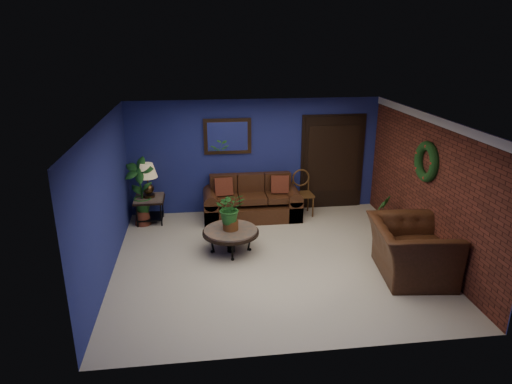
{
  "coord_description": "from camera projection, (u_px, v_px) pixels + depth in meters",
  "views": [
    {
      "loc": [
        -1.22,
        -7.15,
        3.8
      ],
      "look_at": [
        -0.23,
        0.55,
        1.1
      ],
      "focal_mm": 32.0,
      "sensor_mm": 36.0,
      "label": 1
    }
  ],
  "objects": [
    {
      "name": "ceiling",
      "position": [
        275.0,
        120.0,
        7.27
      ],
      "size": [
        5.5,
        5.0,
        0.02
      ],
      "primitive_type": "cube",
      "color": "white",
      "rests_on": "wall_back"
    },
    {
      "name": "coffee_plant",
      "position": [
        230.0,
        209.0,
        8.14
      ],
      "size": [
        0.56,
        0.5,
        0.71
      ],
      "color": "brown",
      "rests_on": "coffee_table"
    },
    {
      "name": "wall_mirror",
      "position": [
        228.0,
        136.0,
        9.76
      ],
      "size": [
        1.02,
        0.06,
        0.77
      ],
      "primitive_type": "cube",
      "color": "#432D17",
      "rests_on": "wall_back"
    },
    {
      "name": "sofa",
      "position": [
        251.0,
        203.0,
        9.92
      ],
      "size": [
        2.07,
        0.9,
        0.93
      ],
      "color": "#462214",
      "rests_on": "ground"
    },
    {
      "name": "wall_back",
      "position": [
        255.0,
        156.0,
        10.02
      ],
      "size": [
        5.5,
        0.04,
        2.5
      ],
      "primitive_type": "cube",
      "color": "navy",
      "rests_on": "ground"
    },
    {
      "name": "floor_plant",
      "position": [
        381.0,
        213.0,
        9.11
      ],
      "size": [
        0.41,
        0.36,
        0.79
      ],
      "color": "brown",
      "rests_on": "ground"
    },
    {
      "name": "wreath",
      "position": [
        427.0,
        162.0,
        7.9
      ],
      "size": [
        0.16,
        0.72,
        0.72
      ],
      "primitive_type": "torus",
      "rotation": [
        0.0,
        1.57,
        0.0
      ],
      "color": "black",
      "rests_on": "wall_right_brick"
    },
    {
      "name": "end_table",
      "position": [
        150.0,
        203.0,
        9.59
      ],
      "size": [
        0.62,
        0.62,
        0.57
      ],
      "color": "#514C47",
      "rests_on": "ground"
    },
    {
      "name": "wall_left",
      "position": [
        106.0,
        201.0,
        7.35
      ],
      "size": [
        0.04,
        5.0,
        2.5
      ],
      "primitive_type": "cube",
      "color": "navy",
      "rests_on": "ground"
    },
    {
      "name": "tall_plant",
      "position": [
        140.0,
        190.0,
        9.37
      ],
      "size": [
        0.73,
        0.61,
        1.43
      ],
      "color": "brown",
      "rests_on": "ground"
    },
    {
      "name": "side_chair",
      "position": [
        302.0,
        190.0,
        10.01
      ],
      "size": [
        0.45,
        0.45,
        0.99
      ],
      "rotation": [
        0.0,
        0.0,
        0.07
      ],
      "color": "brown",
      "rests_on": "ground"
    },
    {
      "name": "coffee_table",
      "position": [
        231.0,
        232.0,
        8.28
      ],
      "size": [
        1.03,
        1.03,
        0.44
      ],
      "rotation": [
        0.0,
        0.0,
        0.08
      ],
      "color": "#514C47",
      "rests_on": "ground"
    },
    {
      "name": "wall_right_brick",
      "position": [
        428.0,
        187.0,
        8.01
      ],
      "size": [
        0.04,
        5.0,
        2.5
      ],
      "primitive_type": "cube",
      "color": "maroon",
      "rests_on": "ground"
    },
    {
      "name": "table_lamp",
      "position": [
        147.0,
        176.0,
        9.4
      ],
      "size": [
        0.42,
        0.42,
        0.7
      ],
      "color": "#432D17",
      "rests_on": "end_table"
    },
    {
      "name": "closet_door",
      "position": [
        332.0,
        163.0,
        10.27
      ],
      "size": [
        1.44,
        0.06,
        2.18
      ],
      "primitive_type": "cube",
      "color": "black",
      "rests_on": "wall_back"
    },
    {
      "name": "armchair",
      "position": [
        411.0,
        250.0,
        7.46
      ],
      "size": [
        1.37,
        1.52,
        0.9
      ],
      "primitive_type": "imported",
      "rotation": [
        0.0,
        0.0,
        1.45
      ],
      "color": "#462214",
      "rests_on": "ground"
    },
    {
      "name": "floor",
      "position": [
        273.0,
        260.0,
        8.09
      ],
      "size": [
        5.5,
        5.5,
        0.0
      ],
      "primitive_type": "plane",
      "color": "beige",
      "rests_on": "ground"
    },
    {
      "name": "crown_molding",
      "position": [
        435.0,
        120.0,
        7.62
      ],
      "size": [
        0.03,
        5.0,
        0.14
      ],
      "primitive_type": "cube",
      "color": "white",
      "rests_on": "wall_right_brick"
    }
  ]
}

